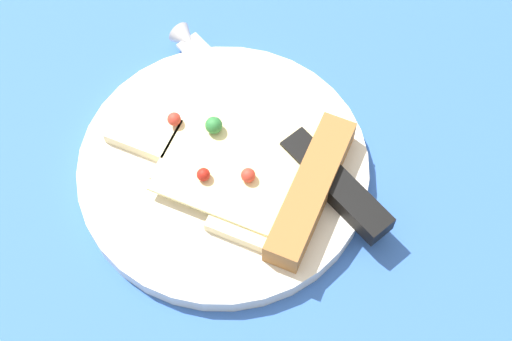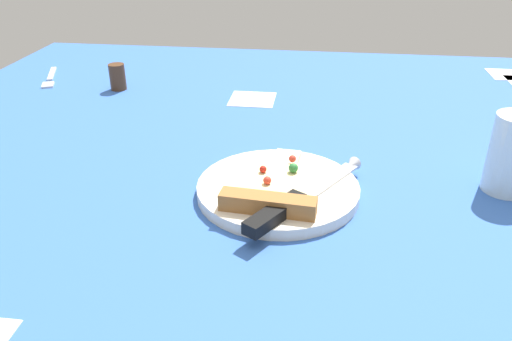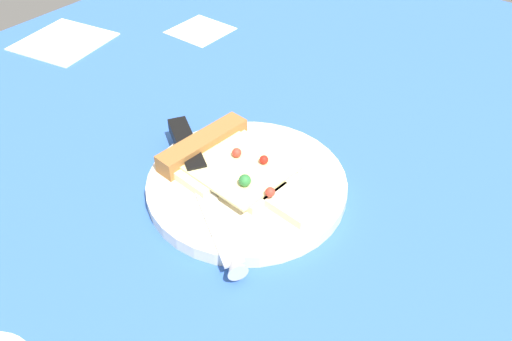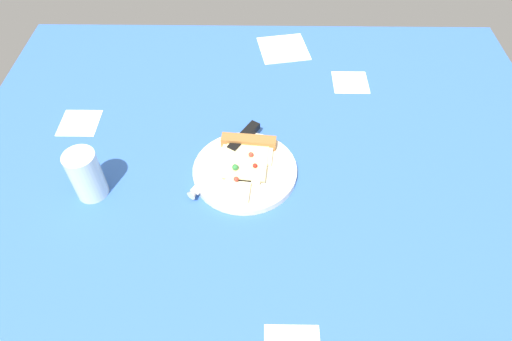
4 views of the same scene
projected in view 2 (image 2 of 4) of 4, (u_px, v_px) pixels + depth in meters
ground_plane at (259, 171)px, 79.06cm from camera, size 135.20×135.20×3.00cm
plate at (278, 189)px, 69.33cm from camera, size 22.03×22.03×1.58cm
pizza_slice at (275, 188)px, 66.37cm from camera, size 18.05×12.19×2.61cm
knife at (298, 200)px, 64.23cm from camera, size 21.43×14.57×2.45cm
pepper_shaker at (118, 77)px, 107.74cm from camera, size 3.34×3.34×5.47cm
fork at (50, 77)px, 115.18cm from camera, size 14.90×7.28×0.80cm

